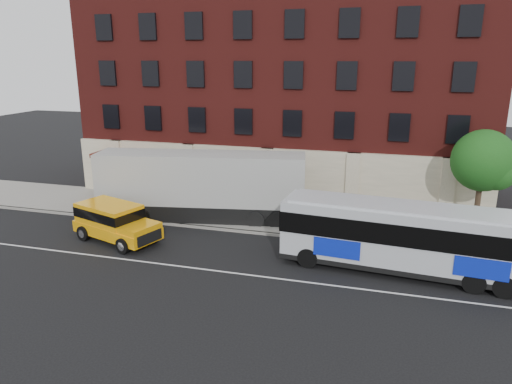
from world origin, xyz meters
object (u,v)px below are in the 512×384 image
(yellow_suv, at_px, (114,220))
(city_bus, at_px, (411,237))
(sign_pole, at_px, (119,198))
(street_tree, at_px, (484,163))
(shipping_container, at_px, (201,187))

(yellow_suv, bearing_deg, city_bus, 0.35)
(sign_pole, distance_m, street_tree, 22.49)
(sign_pole, distance_m, shipping_container, 5.45)
(sign_pole, relative_size, street_tree, 0.40)
(yellow_suv, height_order, shipping_container, shipping_container)
(city_bus, distance_m, yellow_suv, 16.40)
(yellow_suv, xyz_separation_m, shipping_container, (3.55, 4.77, 0.96))
(street_tree, bearing_deg, yellow_suv, -161.93)
(yellow_suv, bearing_deg, street_tree, 18.07)
(sign_pole, height_order, street_tree, street_tree)
(city_bus, distance_m, shipping_container, 13.66)
(sign_pole, height_order, shipping_container, shipping_container)
(street_tree, height_order, city_bus, street_tree)
(city_bus, height_order, shipping_container, shipping_container)
(sign_pole, xyz_separation_m, city_bus, (18.03, -3.22, 0.45))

